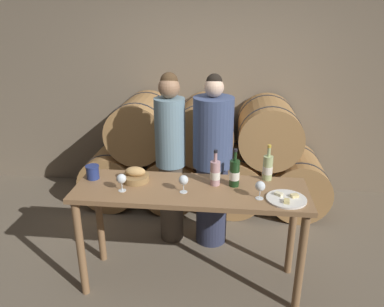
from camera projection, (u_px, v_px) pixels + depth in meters
name	position (u px, v px, depth m)	size (l,w,h in m)	color
ground_plane	(191.00, 281.00, 3.28)	(10.00, 10.00, 0.00)	#726654
stone_wall_back	(208.00, 64.00, 4.54)	(10.00, 0.12, 3.20)	#7F705B
barrel_stack	(204.00, 157.00, 4.40)	(2.85, 0.84, 1.30)	#A87A47
tasting_table	(190.00, 203.00, 3.00)	(1.85, 0.58, 0.91)	olive
person_left	(171.00, 158.00, 3.59)	(0.29, 0.29, 1.71)	#4C4238
person_right	(212.00, 163.00, 3.56)	(0.37, 0.37, 1.70)	#2D334C
wine_bottle_red	(234.00, 173.00, 2.95)	(0.08, 0.08, 0.31)	#193819
wine_bottle_white	(268.00, 168.00, 3.06)	(0.08, 0.08, 0.30)	#ADBC7F
wine_bottle_rose	(215.00, 173.00, 2.98)	(0.08, 0.08, 0.30)	#BC8E93
blue_crock	(93.00, 171.00, 3.10)	(0.11, 0.11, 0.12)	navy
bread_basket	(135.00, 176.00, 3.06)	(0.23, 0.23, 0.12)	olive
cheese_plate	(286.00, 199.00, 2.77)	(0.30, 0.30, 0.04)	white
wine_glass_far_left	(121.00, 179.00, 2.87)	(0.08, 0.08, 0.14)	white
wine_glass_left	(183.00, 180.00, 2.85)	(0.08, 0.08, 0.14)	white
wine_glass_center	(260.00, 187.00, 2.75)	(0.08, 0.08, 0.14)	white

